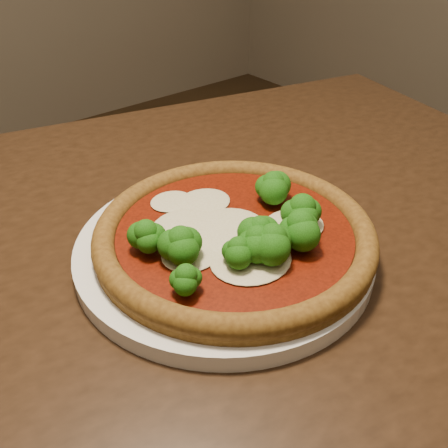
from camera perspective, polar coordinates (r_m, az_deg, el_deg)
dining_table at (r=0.61m, az=-8.91°, el=-10.67°), size 1.35×1.05×0.75m
plate at (r=0.53m, az=-0.00°, el=-2.76°), size 0.31×0.31×0.02m
pizza at (r=0.51m, az=1.46°, el=-0.98°), size 0.29×0.29×0.06m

